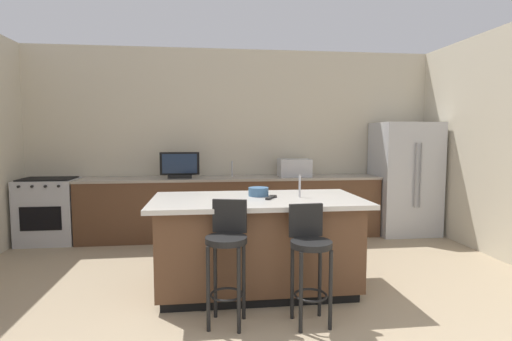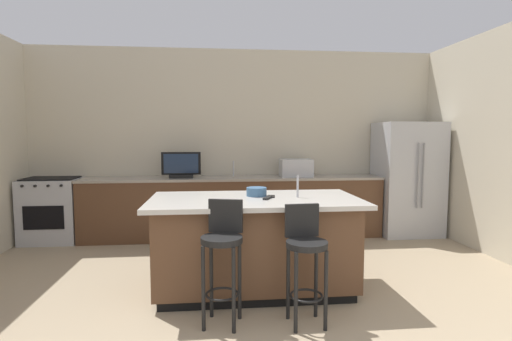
{
  "view_description": "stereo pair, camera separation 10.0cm",
  "coord_description": "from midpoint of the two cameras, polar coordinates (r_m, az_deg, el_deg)",
  "views": [
    {
      "loc": [
        -0.43,
        -1.36,
        1.55
      ],
      "look_at": [
        0.17,
        3.55,
        1.11
      ],
      "focal_mm": 27.5,
      "sensor_mm": 36.0,
      "label": 1
    },
    {
      "loc": [
        -0.33,
        -1.37,
        1.55
      ],
      "look_at": [
        0.17,
        3.55,
        1.11
      ],
      "focal_mm": 27.5,
      "sensor_mm": 36.0,
      "label": 2
    }
  ],
  "objects": [
    {
      "name": "tv_monitor",
      "position": [
        5.9,
        -10.35,
        0.63
      ],
      "size": [
        0.58,
        0.16,
        0.39
      ],
      "color": "black",
      "rests_on": "counter_back"
    },
    {
      "name": "fruit_bowl",
      "position": [
        4.01,
        0.79,
        -3.1
      ],
      "size": [
        0.21,
        0.21,
        0.09
      ],
      "primitive_type": "cylinder",
      "color": "#3F668C",
      "rests_on": "kitchen_island"
    },
    {
      "name": "cell_phone",
      "position": [
        3.96,
        2.95,
        -3.78
      ],
      "size": [
        0.09,
        0.16,
        0.01
      ],
      "primitive_type": "cube",
      "rotation": [
        0.0,
        0.0,
        -0.16
      ],
      "color": "black",
      "rests_on": "kitchen_island"
    },
    {
      "name": "tv_remote",
      "position": [
        3.83,
        2.45,
        -3.99
      ],
      "size": [
        0.11,
        0.17,
        0.02
      ],
      "primitive_type": "cube",
      "rotation": [
        0.0,
        0.0,
        -0.45
      ],
      "color": "black",
      "rests_on": "kitchen_island"
    },
    {
      "name": "bar_stool_right",
      "position": [
        3.31,
        8.1,
        -11.86
      ],
      "size": [
        0.34,
        0.35,
        0.98
      ],
      "rotation": [
        0.0,
        0.0,
        0.07
      ],
      "color": "black",
      "rests_on": "ground_plane"
    },
    {
      "name": "range_oven",
      "position": [
        6.45,
        -27.12,
        -5.12
      ],
      "size": [
        0.78,
        0.63,
        0.94
      ],
      "color": "#B7BABF",
      "rests_on": "ground_plane"
    },
    {
      "name": "microwave",
      "position": [
        6.07,
        6.29,
        0.4
      ],
      "size": [
        0.48,
        0.36,
        0.27
      ],
      "primitive_type": "cube",
      "color": "#B7BABF",
      "rests_on": "counter_back"
    },
    {
      "name": "counter_back",
      "position": [
        6.02,
        -2.78,
        -5.32
      ],
      "size": [
        4.51,
        0.62,
        0.92
      ],
      "color": "brown",
      "rests_on": "ground_plane"
    },
    {
      "name": "refrigerator",
      "position": [
        6.62,
        21.53,
        -1.1
      ],
      "size": [
        0.92,
        0.79,
        1.76
      ],
      "color": "#B7BABF",
      "rests_on": "ground_plane"
    },
    {
      "name": "kitchen_island",
      "position": [
        3.98,
        0.58,
        -10.54
      ],
      "size": [
        2.06,
        1.08,
        0.94
      ],
      "color": "black",
      "rests_on": "ground_plane"
    },
    {
      "name": "sink_faucet_back",
      "position": [
        6.05,
        -2.82,
        0.27
      ],
      "size": [
        0.02,
        0.02,
        0.24
      ],
      "primitive_type": "cylinder",
      "color": "#B2B2B7",
      "rests_on": "counter_back"
    },
    {
      "name": "sink_faucet_island",
      "position": [
        3.93,
        6.8,
        -2.31
      ],
      "size": [
        0.02,
        0.02,
        0.22
      ],
      "primitive_type": "cylinder",
      "color": "#B2B2B7",
      "rests_on": "kitchen_island"
    },
    {
      "name": "bar_stool_left",
      "position": [
        3.28,
        -3.98,
        -11.48
      ],
      "size": [
        0.35,
        0.37,
        1.02
      ],
      "rotation": [
        0.0,
        0.0,
        -0.25
      ],
      "color": "black",
      "rests_on": "ground_plane"
    },
    {
      "name": "wall_back",
      "position": [
        6.31,
        -2.34,
        4.17
      ],
      "size": [
        6.85,
        0.12,
        2.9
      ],
      "primitive_type": "cube",
      "color": "beige",
      "rests_on": "ground_plane"
    }
  ]
}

